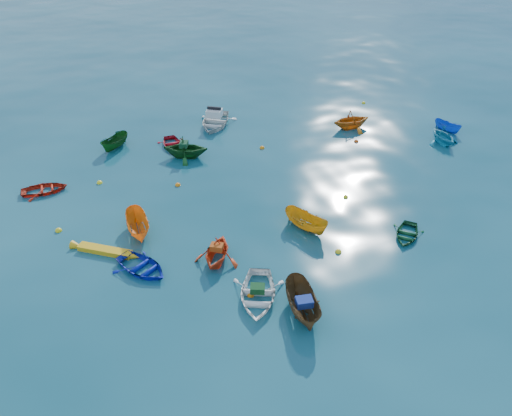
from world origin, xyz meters
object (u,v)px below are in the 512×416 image
object	(u,v)px
dinghy_white_near	(257,298)
motorboat_white	(215,125)
dinghy_blue_sw	(142,270)
kayak_yellow	(105,253)

from	to	relation	value
dinghy_white_near	motorboat_white	size ratio (longest dim) A/B	0.83
motorboat_white	dinghy_blue_sw	bearing A→B (deg)	-86.89
dinghy_white_near	motorboat_white	distance (m)	20.62
dinghy_white_near	motorboat_white	xyz separation A→B (m)	(3.43, 20.33, 0.00)
dinghy_white_near	motorboat_white	bearing A→B (deg)	102.80
dinghy_blue_sw	dinghy_white_near	size ratio (longest dim) A/B	0.87
dinghy_white_near	kayak_yellow	world-z (taller)	dinghy_white_near
dinghy_blue_sw	motorboat_white	size ratio (longest dim) A/B	0.72
dinghy_blue_sw	dinghy_white_near	bearing A→B (deg)	-72.70
dinghy_blue_sw	kayak_yellow	world-z (taller)	dinghy_blue_sw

